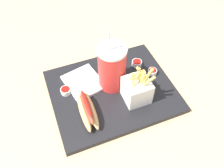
% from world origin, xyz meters
% --- Properties ---
extents(ground_plane, '(2.40, 2.40, 0.02)m').
position_xyz_m(ground_plane, '(0.00, 0.00, -0.01)').
color(ground_plane, tan).
extents(food_tray, '(0.43, 0.36, 0.02)m').
position_xyz_m(food_tray, '(0.00, 0.00, 0.01)').
color(food_tray, black).
rests_on(food_tray, ground_plane).
extents(soda_cup, '(0.10, 0.10, 0.24)m').
position_xyz_m(soda_cup, '(-0.01, -0.03, 0.11)').
color(soda_cup, red).
rests_on(soda_cup, food_tray).
extents(fries_basket, '(0.08, 0.08, 0.16)m').
position_xyz_m(fries_basket, '(-0.06, 0.07, 0.07)').
color(fries_basket, white).
rests_on(fries_basket, food_tray).
extents(hot_dog_1, '(0.06, 0.15, 0.06)m').
position_xyz_m(hot_dog_1, '(0.11, 0.07, 0.04)').
color(hot_dog_1, tan).
rests_on(hot_dog_1, food_tray).
extents(ketchup_cup_1, '(0.04, 0.04, 0.02)m').
position_xyz_m(ketchup_cup_1, '(0.16, -0.05, 0.03)').
color(ketchup_cup_1, white).
rests_on(ketchup_cup_1, food_tray).
extents(ketchup_cup_2, '(0.04, 0.04, 0.02)m').
position_xyz_m(ketchup_cup_2, '(-0.14, -0.08, 0.03)').
color(ketchup_cup_2, white).
rests_on(ketchup_cup_2, food_tray).
extents(ketchup_cup_3, '(0.03, 0.03, 0.02)m').
position_xyz_m(ketchup_cup_3, '(-0.17, -0.02, 0.03)').
color(ketchup_cup_3, white).
rests_on(ketchup_cup_3, food_tray).
extents(napkin_stack, '(0.15, 0.16, 0.01)m').
position_xyz_m(napkin_stack, '(0.09, -0.07, 0.03)').
color(napkin_stack, white).
rests_on(napkin_stack, food_tray).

